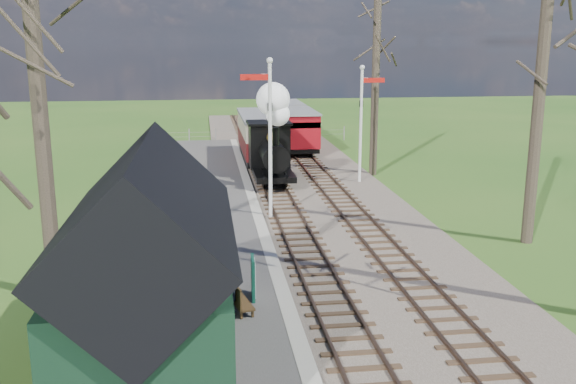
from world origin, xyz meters
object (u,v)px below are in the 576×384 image
Objects in this scene: red_carriage_b at (287,119)px; person at (232,286)px; semaphore_near at (268,128)px; locomotive at (272,140)px; station_shed at (150,280)px; semaphore_far at (363,115)px; red_carriage_a at (298,130)px; coach at (261,135)px; bench at (236,296)px; sign_board at (253,278)px.

red_carriage_b is 3.48× the size of person.
semaphore_near reaches higher than locomotive.
semaphore_far is (8.67, 18.00, 1.08)m from station_shed.
red_carriage_a is at bearing 101.12° from semaphore_far.
bench is (-2.50, -20.99, -1.07)m from coach.
red_carriage_b is (-1.77, 14.53, -1.86)m from semaphore_far.
semaphore_far is 1.13× the size of red_carriage_b.
bench is (-5.10, -29.43, -0.93)m from red_carriage_b.
semaphore_near is 15.55m from red_carriage_a.
locomotive is (-4.39, 0.03, -1.13)m from semaphore_far.
locomotive is 15.22m from bench.
station_shed is at bearing -100.11° from coach.
semaphore_far reaches higher than bench.
red_carriage_a and red_carriage_b have the same top height.
bench is (-2.48, -14.93, -1.66)m from locomotive.
person is (-1.85, -9.16, -2.69)m from semaphore_near.
sign_board is (-2.01, -20.28, -0.86)m from coach.
semaphore_far is at bearing -0.35° from locomotive.
semaphore_near reaches higher than sign_board.
station_shed is at bearing -120.15° from bench.
station_shed is at bearing 152.16° from person.
semaphore_near is 1.09× the size of semaphore_far.
station_shed is 24.49m from coach.
semaphore_far is 1.18× the size of locomotive.
semaphore_far is 0.74× the size of coach.
semaphore_far is at bearing 65.25° from bench.
red_carriage_b is at bearing 80.87° from sign_board.
station_shed is 1.01× the size of semaphore_near.
semaphore_near is 20.91m from red_carriage_b.
sign_board is 0.89m from bench.
station_shed reaches higher than sign_board.
sign_board is (-2.00, -14.21, -1.46)m from locomotive.
red_carriage_b is at bearing 90.00° from red_carriage_a.
sign_board is (-1.25, -8.18, -2.87)m from semaphore_near.
station_shed is at bearing -120.86° from sign_board.
red_carriage_b is at bearing 80.18° from bench.
red_carriage_a is at bearing -9.48° from person.
sign_board is at bearing -114.25° from semaphore_far.
person reaches higher than bench.
person is (-5.22, -24.19, -0.56)m from red_carriage_a.
person is at bearing -102.18° from red_carriage_a.
red_carriage_a is 24.48m from bench.
red_carriage_a reaches higher than sign_board.
coach reaches higher than person.
semaphore_far reaches higher than sign_board.
sign_board is (-4.61, -28.71, -0.73)m from red_carriage_b.
semaphore_far reaches higher than locomotive.
red_carriage_a is (6.90, 27.03, -0.78)m from station_shed.
station_shed reaches higher than bench.
semaphore_far reaches higher than red_carriage_b.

